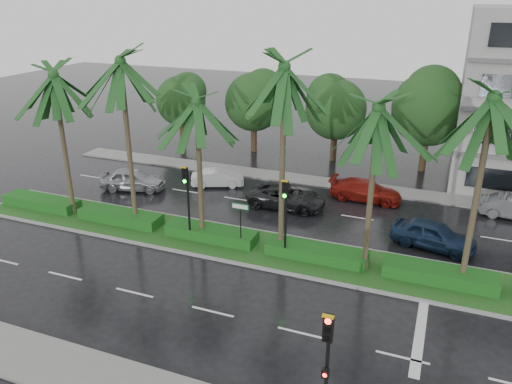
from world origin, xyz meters
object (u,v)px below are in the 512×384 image
at_px(signal_median_left, 187,193).
at_px(car_blue, 433,235).
at_px(car_silver, 133,179).
at_px(car_darkgrey, 287,197).
at_px(car_red, 366,190).
at_px(car_white, 218,178).
at_px(street_sign, 240,215).
at_px(signal_near, 326,367).

height_order(signal_median_left, car_blue, signal_median_left).
xyz_separation_m(car_silver, car_darkgrey, (10.94, 1.01, -0.07)).
xyz_separation_m(car_darkgrey, car_red, (4.50, 3.03, -0.01)).
xyz_separation_m(car_silver, car_white, (5.21, 2.75, -0.15)).
bearing_deg(street_sign, car_red, 62.57).
relative_size(car_darkgrey, car_blue, 1.12).
bearing_deg(car_white, car_blue, -129.71).
distance_m(signal_median_left, car_red, 12.74).
height_order(signal_near, street_sign, signal_near).
bearing_deg(car_darkgrey, car_silver, 93.74).
height_order(car_white, car_blue, car_blue).
distance_m(car_darkgrey, car_red, 5.43).
height_order(signal_near, car_silver, signal_near).
distance_m(car_silver, car_red, 15.96).
bearing_deg(car_silver, car_darkgrey, -100.37).
bearing_deg(car_red, car_darkgrey, 125.59).
distance_m(car_silver, car_white, 5.90).
relative_size(street_sign, car_white, 0.70).
distance_m(car_white, car_darkgrey, 5.98).
bearing_deg(signal_median_left, signal_near, -44.09).
xyz_separation_m(street_sign, car_white, (-5.29, 8.22, -1.52)).
relative_size(signal_median_left, car_blue, 0.98).
distance_m(car_darkgrey, car_blue, 9.36).
distance_m(street_sign, car_blue, 10.46).
relative_size(signal_median_left, car_silver, 0.98).
bearing_deg(street_sign, signal_median_left, -176.53).
bearing_deg(signal_near, street_sign, 125.34).
bearing_deg(car_red, street_sign, 154.20).
xyz_separation_m(street_sign, car_silver, (-10.50, 5.47, -1.36)).
height_order(signal_median_left, car_silver, signal_median_left).
bearing_deg(car_silver, signal_median_left, -142.64).
relative_size(street_sign, car_darkgrey, 0.52).
xyz_separation_m(signal_median_left, car_blue, (12.50, 4.34, -2.24)).
xyz_separation_m(signal_median_left, car_silver, (-7.50, 5.65, -2.24)).
xyz_separation_m(signal_near, signal_median_left, (-10.00, 9.69, 0.49)).
relative_size(signal_median_left, car_red, 0.93).
distance_m(car_silver, car_darkgrey, 10.98).
bearing_deg(signal_median_left, car_silver, 143.01).
relative_size(street_sign, car_red, 0.55).
bearing_deg(car_darkgrey, signal_median_left, 151.17).
relative_size(signal_near, signal_median_left, 1.00).
xyz_separation_m(street_sign, car_darkgrey, (0.44, 6.48, -1.43)).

